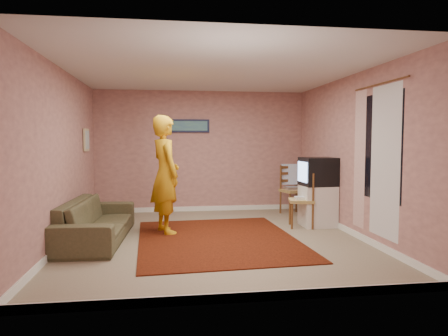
{
  "coord_description": "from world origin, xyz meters",
  "views": [
    {
      "loc": [
        -0.69,
        -6.14,
        1.54
      ],
      "look_at": [
        0.24,
        0.6,
        1.07
      ],
      "focal_mm": 32.0,
      "sensor_mm": 36.0,
      "label": 1
    }
  ],
  "objects": [
    {
      "name": "ground",
      "position": [
        0.0,
        0.0,
        0.0
      ],
      "size": [
        5.0,
        5.0,
        0.0
      ],
      "primitive_type": "plane",
      "color": "gray",
      "rests_on": "ground"
    },
    {
      "name": "wall_back",
      "position": [
        0.0,
        2.5,
        1.3
      ],
      "size": [
        4.5,
        0.02,
        2.6
      ],
      "primitive_type": "cube",
      "color": "tan",
      "rests_on": "ground"
    },
    {
      "name": "wall_front",
      "position": [
        0.0,
        -2.5,
        1.3
      ],
      "size": [
        4.5,
        0.02,
        2.6
      ],
      "primitive_type": "cube",
      "color": "tan",
      "rests_on": "ground"
    },
    {
      "name": "wall_left",
      "position": [
        -2.25,
        0.0,
        1.3
      ],
      "size": [
        0.02,
        5.0,
        2.6
      ],
      "primitive_type": "cube",
      "color": "tan",
      "rests_on": "ground"
    },
    {
      "name": "wall_right",
      "position": [
        2.25,
        0.0,
        1.3
      ],
      "size": [
        0.02,
        5.0,
        2.6
      ],
      "primitive_type": "cube",
      "color": "tan",
      "rests_on": "ground"
    },
    {
      "name": "ceiling",
      "position": [
        0.0,
        0.0,
        2.6
      ],
      "size": [
        4.5,
        5.0,
        0.02
      ],
      "primitive_type": "cube",
      "color": "silver",
      "rests_on": "wall_back"
    },
    {
      "name": "baseboard_back",
      "position": [
        0.0,
        2.49,
        0.05
      ],
      "size": [
        4.5,
        0.02,
        0.1
      ],
      "primitive_type": "cube",
      "color": "white",
      "rests_on": "ground"
    },
    {
      "name": "baseboard_front",
      "position": [
        0.0,
        -2.49,
        0.05
      ],
      "size": [
        4.5,
        0.02,
        0.1
      ],
      "primitive_type": "cube",
      "color": "white",
      "rests_on": "ground"
    },
    {
      "name": "baseboard_left",
      "position": [
        -2.24,
        0.0,
        0.05
      ],
      "size": [
        0.02,
        5.0,
        0.1
      ],
      "primitive_type": "cube",
      "color": "white",
      "rests_on": "ground"
    },
    {
      "name": "baseboard_right",
      "position": [
        2.24,
        0.0,
        0.05
      ],
      "size": [
        0.02,
        5.0,
        0.1
      ],
      "primitive_type": "cube",
      "color": "white",
      "rests_on": "ground"
    },
    {
      "name": "window",
      "position": [
        2.24,
        -0.9,
        1.45
      ],
      "size": [
        0.01,
        1.1,
        1.5
      ],
      "primitive_type": "cube",
      "color": "black",
      "rests_on": "wall_right"
    },
    {
      "name": "curtain_sheer",
      "position": [
        2.23,
        -1.05,
        1.25
      ],
      "size": [
        0.01,
        0.75,
        2.1
      ],
      "primitive_type": "cube",
      "color": "silver",
      "rests_on": "wall_right"
    },
    {
      "name": "curtain_floral",
      "position": [
        2.21,
        -0.35,
        1.25
      ],
      "size": [
        0.01,
        0.35,
        2.1
      ],
      "primitive_type": "cube",
      "color": "white",
      "rests_on": "wall_right"
    },
    {
      "name": "curtain_rod",
      "position": [
        2.2,
        -0.9,
        2.32
      ],
      "size": [
        0.02,
        1.4,
        0.02
      ],
      "primitive_type": "cylinder",
      "rotation": [
        1.57,
        0.0,
        0.0
      ],
      "color": "brown",
      "rests_on": "wall_right"
    },
    {
      "name": "picture_back",
      "position": [
        -0.3,
        2.47,
        1.85
      ],
      "size": [
        0.95,
        0.04,
        0.28
      ],
      "color": "#131734",
      "rests_on": "wall_back"
    },
    {
      "name": "picture_left",
      "position": [
        -2.22,
        1.6,
        1.55
      ],
      "size": [
        0.04,
        0.38,
        0.42
      ],
      "color": "#CCBC8C",
      "rests_on": "wall_left"
    },
    {
      "name": "area_rug",
      "position": [
        0.04,
        -0.07,
        0.01
      ],
      "size": [
        2.55,
        3.12,
        0.02
      ],
      "primitive_type": "cube",
      "rotation": [
        0.0,
        0.0,
        0.05
      ],
      "color": "black",
      "rests_on": "ground"
    },
    {
      "name": "tv_cabinet",
      "position": [
        1.95,
        0.67,
        0.37
      ],
      "size": [
        0.57,
        0.52,
        0.73
      ],
      "primitive_type": "cube",
      "color": "silver",
      "rests_on": "ground"
    },
    {
      "name": "crt_tv",
      "position": [
        1.94,
        0.67,
        0.98
      ],
      "size": [
        0.61,
        0.55,
        0.5
      ],
      "rotation": [
        0.0,
        0.0,
        0.04
      ],
      "color": "black",
      "rests_on": "tv_cabinet"
    },
    {
      "name": "chair_a",
      "position": [
        1.87,
        1.84,
        0.62
      ],
      "size": [
        0.56,
        0.54,
        0.55
      ],
      "rotation": [
        0.0,
        0.0,
        0.26
      ],
      "color": "tan",
      "rests_on": "ground"
    },
    {
      "name": "dvd_player",
      "position": [
        1.87,
        1.84,
        0.55
      ],
      "size": [
        0.38,
        0.29,
        0.06
      ],
      "primitive_type": "cube",
      "rotation": [
        0.0,
        0.0,
        0.11
      ],
      "color": "silver",
      "rests_on": "chair_a"
    },
    {
      "name": "blue_throw",
      "position": [
        1.87,
        2.03,
        0.82
      ],
      "size": [
        0.42,
        0.05,
        0.44
      ],
      "primitive_type": "cube",
      "color": "#98BDF8",
      "rests_on": "chair_a"
    },
    {
      "name": "chair_b",
      "position": [
        1.63,
        0.63,
        0.6
      ],
      "size": [
        0.5,
        0.52,
        0.53
      ],
      "rotation": [
        0.0,
        0.0,
        -1.78
      ],
      "color": "tan",
      "rests_on": "ground"
    },
    {
      "name": "game_console",
      "position": [
        1.63,
        0.63,
        0.52
      ],
      "size": [
        0.24,
        0.19,
        0.05
      ],
      "primitive_type": "cube",
      "rotation": [
        0.0,
        0.0,
        -0.11
      ],
      "color": "silver",
      "rests_on": "chair_b"
    },
    {
      "name": "sofa",
      "position": [
        -1.8,
        0.12,
        0.32
      ],
      "size": [
        0.95,
        2.2,
        0.63
      ],
      "primitive_type": "imported",
      "rotation": [
        0.0,
        0.0,
        1.52
      ],
      "color": "brown",
      "rests_on": "ground"
    },
    {
      "name": "person",
      "position": [
        -0.76,
        0.5,
        0.98
      ],
      "size": [
        0.69,
        0.83,
        1.95
      ],
      "primitive_type": "imported",
      "rotation": [
        0.0,
        0.0,
        1.94
      ],
      "color": "orange",
      "rests_on": "ground"
    }
  ]
}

